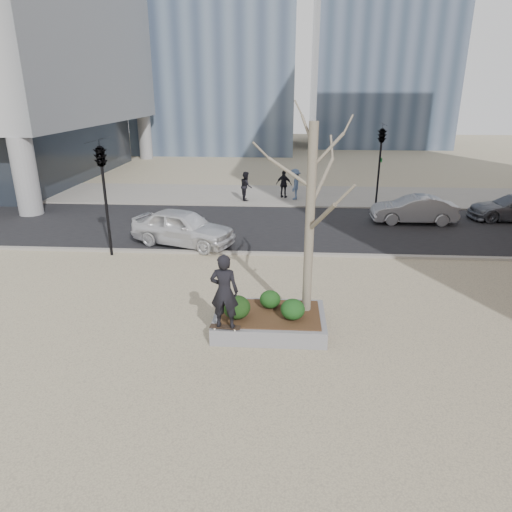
# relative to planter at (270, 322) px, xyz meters

# --- Properties ---
(ground) EXTENTS (120.00, 120.00, 0.00)m
(ground) POSITION_rel_planter_xyz_m (-1.00, 0.00, -0.23)
(ground) COLOR tan
(ground) RESTS_ON ground
(street) EXTENTS (60.00, 8.00, 0.02)m
(street) POSITION_rel_planter_xyz_m (-1.00, 10.00, -0.21)
(street) COLOR black
(street) RESTS_ON ground
(far_sidewalk) EXTENTS (60.00, 6.00, 0.02)m
(far_sidewalk) POSITION_rel_planter_xyz_m (-1.00, 17.00, -0.21)
(far_sidewalk) COLOR gray
(far_sidewalk) RESTS_ON ground
(planter) EXTENTS (3.00, 2.00, 0.45)m
(planter) POSITION_rel_planter_xyz_m (0.00, 0.00, 0.00)
(planter) COLOR gray
(planter) RESTS_ON ground
(planter_mulch) EXTENTS (2.70, 1.70, 0.04)m
(planter_mulch) POSITION_rel_planter_xyz_m (0.00, 0.00, 0.25)
(planter_mulch) COLOR #382314
(planter_mulch) RESTS_ON planter
(sycamore_tree) EXTENTS (2.80, 2.80, 6.60)m
(sycamore_tree) POSITION_rel_planter_xyz_m (1.00, 0.30, 3.56)
(sycamore_tree) COLOR gray
(sycamore_tree) RESTS_ON planter_mulch
(shrub_left) EXTENTS (0.73, 0.73, 0.62)m
(shrub_left) POSITION_rel_planter_xyz_m (-0.86, -0.33, 0.57)
(shrub_left) COLOR black
(shrub_left) RESTS_ON planter_mulch
(shrub_middle) EXTENTS (0.58, 0.58, 0.49)m
(shrub_middle) POSITION_rel_planter_xyz_m (-0.00, 0.34, 0.51)
(shrub_middle) COLOR #123811
(shrub_middle) RESTS_ON planter_mulch
(shrub_right) EXTENTS (0.64, 0.64, 0.55)m
(shrub_right) POSITION_rel_planter_xyz_m (0.62, -0.28, 0.54)
(shrub_right) COLOR #123B14
(shrub_right) RESTS_ON planter_mulch
(skateboard) EXTENTS (0.79, 0.26, 0.08)m
(skateboard) POSITION_rel_planter_xyz_m (-1.10, -0.88, 0.26)
(skateboard) COLOR black
(skateboard) RESTS_ON planter
(skateboarder) EXTENTS (0.75, 0.52, 1.95)m
(skateboarder) POSITION_rel_planter_xyz_m (-1.10, -0.88, 1.27)
(skateboarder) COLOR black
(skateboarder) RESTS_ON skateboard
(police_car) EXTENTS (4.76, 3.16, 1.51)m
(police_car) POSITION_rel_planter_xyz_m (-3.90, 7.03, 0.55)
(police_car) COLOR silver
(police_car) RESTS_ON street
(car_silver) EXTENTS (4.04, 1.42, 1.33)m
(car_silver) POSITION_rel_planter_xyz_m (6.66, 11.12, 0.46)
(car_silver) COLOR gray
(car_silver) RESTS_ON street
(pedestrian_a) EXTENTS (0.79, 0.93, 1.69)m
(pedestrian_a) POSITION_rel_planter_xyz_m (-1.95, 15.46, 0.64)
(pedestrian_a) COLOR black
(pedestrian_a) RESTS_ON far_sidewalk
(pedestrian_b) EXTENTS (0.80, 1.24, 1.81)m
(pedestrian_b) POSITION_rel_planter_xyz_m (0.91, 15.87, 0.71)
(pedestrian_b) COLOR #405474
(pedestrian_b) RESTS_ON far_sidewalk
(pedestrian_c) EXTENTS (1.05, 0.70, 1.65)m
(pedestrian_c) POSITION_rel_planter_xyz_m (0.27, 16.25, 0.62)
(pedestrian_c) COLOR black
(pedestrian_c) RESTS_ON far_sidewalk
(traffic_light_near) EXTENTS (0.60, 2.48, 4.50)m
(traffic_light_near) POSITION_rel_planter_xyz_m (-6.50, 5.60, 2.02)
(traffic_light_near) COLOR black
(traffic_light_near) RESTS_ON ground
(traffic_light_far) EXTENTS (0.60, 2.48, 4.50)m
(traffic_light_far) POSITION_rel_planter_xyz_m (5.50, 14.60, 2.02)
(traffic_light_far) COLOR black
(traffic_light_far) RESTS_ON ground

